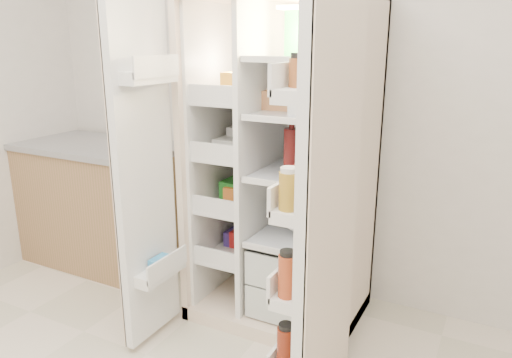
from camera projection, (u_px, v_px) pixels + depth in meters
The scene contains 5 objects.
wall_back at pixel (313, 78), 2.88m from camera, with size 4.00×0.02×2.70m, color silver.
refrigerator at pixel (288, 191), 2.75m from camera, with size 0.92×0.70×1.80m.
freezer_door at pixel (145, 180), 2.43m from camera, with size 0.15×0.40×1.72m.
fridge_door at pixel (324, 221), 1.92m from camera, with size 0.17×0.58×1.72m.
kitchen_counter at pixel (103, 203), 3.48m from camera, with size 1.21×0.64×0.88m.
Camera 1 is at (1.06, -0.76, 1.56)m, focal length 34.00 mm.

